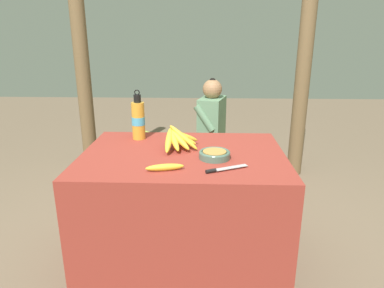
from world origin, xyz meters
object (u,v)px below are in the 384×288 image
at_px(support_post_near, 82,66).
at_px(support_post_far, 304,66).
at_px(banana_bunch_ripe, 177,137).
at_px(knife, 221,169).
at_px(wooden_bench, 191,150).
at_px(seated_vendor, 207,125).
at_px(loose_banana_front, 165,167).
at_px(banana_bunch_green, 149,137).
at_px(water_bottle, 138,120).
at_px(serving_bowl, 215,154).

relative_size(support_post_near, support_post_far, 1.00).
relative_size(banana_bunch_ripe, knife, 1.53).
bearing_deg(wooden_bench, knife, -81.77).
relative_size(wooden_bench, support_post_far, 0.71).
bearing_deg(seated_vendor, loose_banana_front, 96.38).
bearing_deg(loose_banana_front, banana_bunch_ripe, 84.30).
bearing_deg(support_post_far, banana_bunch_green, -169.26).
height_order(water_bottle, loose_banana_front, water_bottle).
xyz_separation_m(water_bottle, banana_bunch_green, (-0.09, 0.96, -0.40)).
height_order(loose_banana_front, support_post_near, support_post_near).
bearing_deg(banana_bunch_green, serving_bowl, -65.90).
xyz_separation_m(loose_banana_front, banana_bunch_green, (-0.33, 1.52, -0.29)).
bearing_deg(loose_banana_front, water_bottle, 113.00).
distance_m(seated_vendor, support_post_far, 1.12).
bearing_deg(banana_bunch_ripe, seated_vendor, 80.56).
height_order(serving_bowl, knife, serving_bowl).
distance_m(water_bottle, wooden_bench, 1.14).
bearing_deg(banana_bunch_ripe, wooden_bench, 88.35).
bearing_deg(support_post_far, water_bottle, -138.44).
bearing_deg(knife, serving_bowl, 72.92).
bearing_deg(water_bottle, loose_banana_front, -67.00).
relative_size(wooden_bench, banana_bunch_green, 5.01).
xyz_separation_m(banana_bunch_green, support_post_near, (-0.69, 0.28, 0.65)).
xyz_separation_m(banana_bunch_ripe, seated_vendor, (0.19, 1.13, -0.22)).
bearing_deg(water_bottle, banana_bunch_green, 95.59).
bearing_deg(support_post_far, banana_bunch_ripe, -128.14).
height_order(seated_vendor, support_post_far, support_post_far).
xyz_separation_m(wooden_bench, support_post_far, (1.09, 0.29, 0.77)).
bearing_deg(wooden_bench, banana_bunch_ripe, -91.65).
bearing_deg(water_bottle, seated_vendor, 63.73).
bearing_deg(support_post_near, loose_banana_front, -60.43).
distance_m(serving_bowl, water_bottle, 0.63).
bearing_deg(support_post_far, wooden_bench, -165.35).
distance_m(serving_bowl, wooden_bench, 1.40).
distance_m(banana_bunch_green, support_post_near, 0.99).
relative_size(water_bottle, knife, 1.47).
xyz_separation_m(knife, seated_vendor, (-0.06, 1.50, -0.16)).
bearing_deg(serving_bowl, knife, -81.63).
bearing_deg(loose_banana_front, seated_vendor, 81.48).
distance_m(serving_bowl, banana_bunch_green, 1.48).
relative_size(serving_bowl, loose_banana_front, 0.88).
distance_m(banana_bunch_ripe, knife, 0.45).
xyz_separation_m(banana_bunch_ripe, knife, (0.25, -0.37, -0.06)).
xyz_separation_m(wooden_bench, banana_bunch_green, (-0.40, 0.00, 0.13)).
distance_m(loose_banana_front, banana_bunch_green, 1.58).
bearing_deg(serving_bowl, loose_banana_front, -143.42).
bearing_deg(support_post_far, loose_banana_front, -122.82).
bearing_deg(loose_banana_front, support_post_near, 119.57).
bearing_deg(support_post_far, knife, -115.90).
distance_m(loose_banana_front, support_post_near, 2.11).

